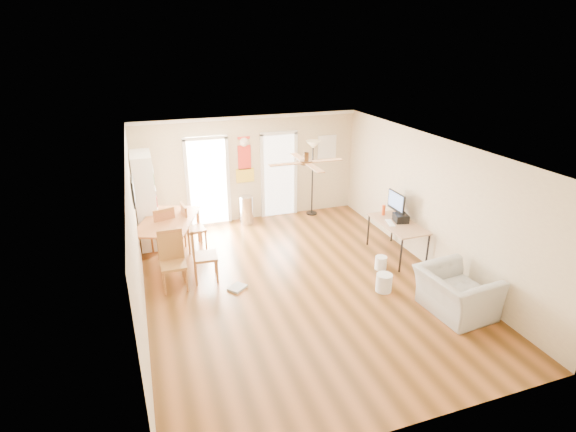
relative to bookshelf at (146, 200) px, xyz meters
name	(u,v)px	position (x,y,z in m)	size (l,w,h in m)	color
floor	(298,284)	(2.52, -2.73, -1.04)	(7.00, 7.00, 0.00)	brown
ceiling	(300,148)	(2.52, -2.73, 1.56)	(5.50, 7.00, 0.00)	silver
wall_back	(250,169)	(2.52, 0.77, 0.26)	(5.50, 0.04, 2.60)	beige
wall_front	(412,338)	(2.52, -6.23, 0.26)	(5.50, 0.04, 2.60)	beige
wall_left	(136,242)	(-0.23, -2.73, 0.26)	(0.04, 7.00, 2.60)	beige
wall_right	(431,203)	(5.27, -2.73, 0.26)	(0.04, 7.00, 2.60)	beige
crown_molding	(300,150)	(2.52, -2.73, 1.52)	(5.50, 7.00, 0.08)	white
kitchen_doorway	(208,183)	(1.47, 0.75, 0.01)	(0.90, 0.10, 2.10)	white
bathroom_doorway	(279,176)	(3.27, 0.75, 0.01)	(0.80, 0.10, 2.10)	white
wall_decal	(245,160)	(2.40, 0.75, 0.51)	(0.46, 0.03, 1.10)	red
ac_grille	(327,147)	(4.57, 0.74, 0.66)	(0.50, 0.04, 0.60)	white
framed_poster	(133,191)	(-0.20, -1.33, 0.66)	(0.04, 0.66, 0.48)	black
ceiling_fan	(306,162)	(2.52, -3.03, 1.39)	(1.24, 1.24, 0.20)	#593819
bookshelf	(146,200)	(0.00, 0.00, 0.00)	(0.41, 0.93, 2.07)	white
dining_table	(170,239)	(0.37, -0.81, -0.62)	(1.01, 1.68, 0.84)	#985B31
dining_chair_right_a	(194,227)	(0.92, -0.57, -0.52)	(0.43, 0.43, 1.04)	brown
dining_chair_right_b	(205,253)	(0.92, -1.98, -0.49)	(0.45, 0.45, 1.10)	#9C6532
dining_chair_near	(173,262)	(0.33, -2.14, -0.49)	(0.45, 0.45, 1.09)	#956130
dining_chair_far	(163,230)	(0.26, -0.59, -0.50)	(0.44, 0.44, 1.07)	#A55D35
trash_can	(246,210)	(2.33, 0.43, -0.68)	(0.33, 0.33, 0.71)	silver
torchiere_lamp	(312,178)	(4.09, 0.51, -0.07)	(0.36, 0.36, 1.93)	black
computer_desk	(396,239)	(4.88, -2.29, -0.66)	(0.69, 1.38, 0.74)	#A47B59
imac	(396,205)	(4.99, -1.98, -0.02)	(0.08, 0.60, 0.55)	black
keyboard	(390,223)	(4.72, -2.24, -0.29)	(0.12, 0.37, 0.01)	white
printer	(401,218)	(4.97, -2.23, -0.21)	(0.27, 0.31, 0.16)	black
orange_bottle	(384,210)	(4.82, -1.79, -0.18)	(0.07, 0.07, 0.22)	#CF4112
wastebasket_a	(384,283)	(3.91, -3.46, -0.87)	(0.29, 0.29, 0.34)	silver
wastebasket_b	(381,263)	(4.28, -2.72, -0.90)	(0.23, 0.23, 0.27)	white
floor_cloth	(237,288)	(1.40, -2.53, -1.01)	(0.31, 0.25, 0.04)	#9E9E99
armchair	(456,293)	(4.67, -4.44, -0.66)	(1.15, 1.00, 0.75)	#ADAEA8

